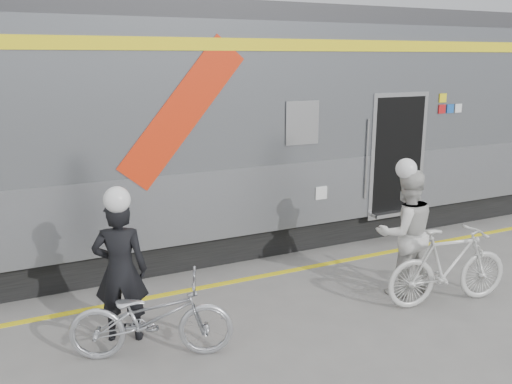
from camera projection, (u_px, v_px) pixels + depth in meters
ground at (311, 349)px, 6.24m from camera, size 90.00×90.00×0.00m
train at (251, 125)px, 9.93m from camera, size 24.00×3.17×4.10m
safety_strip at (236, 281)px, 8.12m from camera, size 24.00×0.12×0.01m
man at (120, 270)px, 6.29m from camera, size 0.73×0.60×1.72m
bicycle_left at (151, 317)px, 5.99m from camera, size 1.91×1.22×0.95m
woman at (405, 233)px, 7.54m from camera, size 0.97×0.81×1.79m
bicycle_right at (448, 266)px, 7.27m from camera, size 1.86×0.81×1.08m
helmet_man at (115, 186)px, 6.04m from camera, size 0.30×0.30×0.30m
helmet_woman at (410, 160)px, 7.29m from camera, size 0.29×0.29×0.29m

